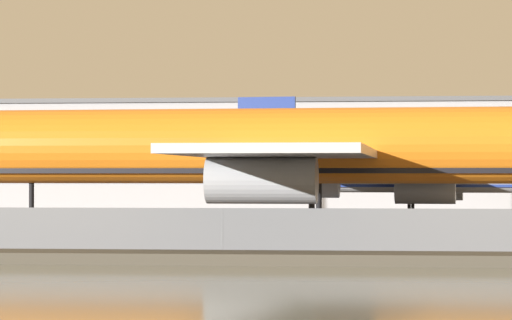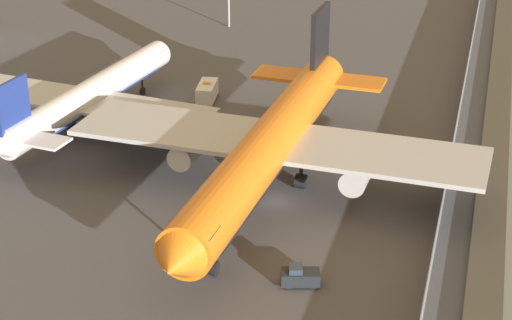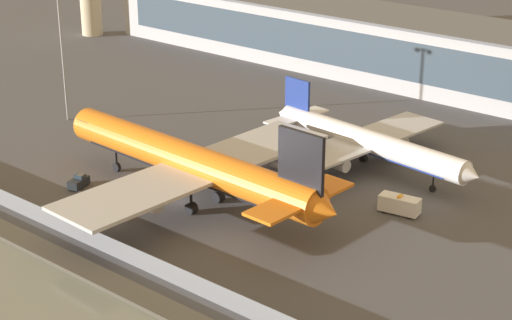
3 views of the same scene
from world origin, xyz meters
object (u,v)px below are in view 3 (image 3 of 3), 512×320
at_px(passenger_jet_white, 366,142).
at_px(apron_light_mast_apron_west, 62,49).
at_px(ops_van, 401,204).
at_px(baggage_tug, 79,182).
at_px(cargo_jet_orange, 192,163).

relative_size(passenger_jet_white, apron_light_mast_apron_west, 1.68).
xyz_separation_m(ops_van, apron_light_mast_apron_west, (-62.06, -3.93, 10.89)).
xyz_separation_m(baggage_tug, apron_light_mast_apron_west, (-23.99, 17.11, 11.37)).
xyz_separation_m(cargo_jet_orange, baggage_tug, (-15.30, -6.54, -4.70)).
relative_size(cargo_jet_orange, baggage_tug, 13.88).
relative_size(baggage_tug, apron_light_mast_apron_west, 0.16).
distance_m(ops_van, apron_light_mast_apron_west, 63.14).
xyz_separation_m(cargo_jet_orange, ops_van, (22.77, 14.49, -4.23)).
distance_m(baggage_tug, ops_van, 43.50).
bearing_deg(cargo_jet_orange, apron_light_mast_apron_west, 164.95).
bearing_deg(apron_light_mast_apron_west, ops_van, 3.62).
height_order(baggage_tug, apron_light_mast_apron_west, apron_light_mast_apron_west).
relative_size(cargo_jet_orange, ops_van, 8.93).
bearing_deg(passenger_jet_white, ops_van, -40.16).
bearing_deg(apron_light_mast_apron_west, passenger_jet_white, 15.77).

